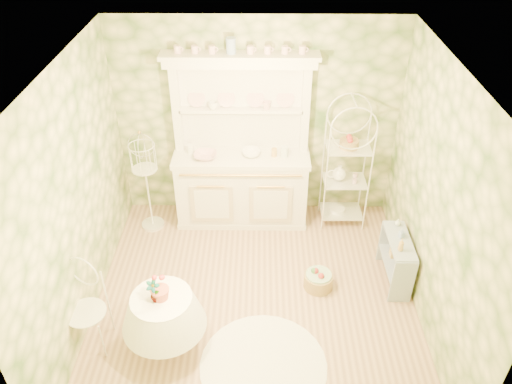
{
  "coord_description": "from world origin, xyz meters",
  "views": [
    {
      "loc": [
        0.05,
        -3.97,
        4.27
      ],
      "look_at": [
        0.0,
        0.5,
        1.15
      ],
      "focal_mm": 35.0,
      "sensor_mm": 36.0,
      "label": 1
    }
  ],
  "objects_px": {
    "side_shelf": "(396,260)",
    "birdcage_stand": "(147,182)",
    "cafe_chair": "(87,316)",
    "floor_basket": "(318,280)",
    "kitchen_dresser": "(241,146)",
    "round_table": "(165,322)",
    "bakers_rack": "(346,167)"
  },
  "relations": [
    {
      "from": "bakers_rack",
      "to": "floor_basket",
      "type": "height_order",
      "value": "bakers_rack"
    },
    {
      "from": "bakers_rack",
      "to": "birdcage_stand",
      "type": "height_order",
      "value": "bakers_rack"
    },
    {
      "from": "bakers_rack",
      "to": "cafe_chair",
      "type": "distance_m",
      "value": 3.55
    },
    {
      "from": "side_shelf",
      "to": "floor_basket",
      "type": "height_order",
      "value": "side_shelf"
    },
    {
      "from": "side_shelf",
      "to": "round_table",
      "type": "bearing_deg",
      "value": -162.37
    },
    {
      "from": "kitchen_dresser",
      "to": "round_table",
      "type": "xyz_separation_m",
      "value": [
        -0.7,
        -2.17,
        -0.78
      ]
    },
    {
      "from": "side_shelf",
      "to": "birdcage_stand",
      "type": "relative_size",
      "value": 0.51
    },
    {
      "from": "side_shelf",
      "to": "cafe_chair",
      "type": "distance_m",
      "value": 3.44
    },
    {
      "from": "floor_basket",
      "to": "round_table",
      "type": "bearing_deg",
      "value": -151.9
    },
    {
      "from": "cafe_chair",
      "to": "side_shelf",
      "type": "bearing_deg",
      "value": 37.86
    },
    {
      "from": "kitchen_dresser",
      "to": "side_shelf",
      "type": "height_order",
      "value": "kitchen_dresser"
    },
    {
      "from": "side_shelf",
      "to": "birdcage_stand",
      "type": "xyz_separation_m",
      "value": [
        -3.04,
        1.0,
        0.4
      ]
    },
    {
      "from": "side_shelf",
      "to": "floor_basket",
      "type": "bearing_deg",
      "value": -175.87
    },
    {
      "from": "bakers_rack",
      "to": "cafe_chair",
      "type": "bearing_deg",
      "value": -143.91
    },
    {
      "from": "kitchen_dresser",
      "to": "round_table",
      "type": "relative_size",
      "value": 3.13
    },
    {
      "from": "floor_basket",
      "to": "kitchen_dresser",
      "type": "bearing_deg",
      "value": 125.44
    },
    {
      "from": "bakers_rack",
      "to": "round_table",
      "type": "distance_m",
      "value": 3.0
    },
    {
      "from": "kitchen_dresser",
      "to": "birdcage_stand",
      "type": "xyz_separation_m",
      "value": [
        -1.22,
        -0.18,
        -0.43
      ]
    },
    {
      "from": "kitchen_dresser",
      "to": "bakers_rack",
      "type": "relative_size",
      "value": 1.32
    },
    {
      "from": "birdcage_stand",
      "to": "bakers_rack",
      "type": "bearing_deg",
      "value": 3.25
    },
    {
      "from": "round_table",
      "to": "cafe_chair",
      "type": "distance_m",
      "value": 0.78
    },
    {
      "from": "kitchen_dresser",
      "to": "cafe_chair",
      "type": "distance_m",
      "value": 2.7
    },
    {
      "from": "kitchen_dresser",
      "to": "floor_basket",
      "type": "distance_m",
      "value": 1.91
    },
    {
      "from": "cafe_chair",
      "to": "floor_basket",
      "type": "distance_m",
      "value": 2.57
    },
    {
      "from": "birdcage_stand",
      "to": "floor_basket",
      "type": "relative_size",
      "value": 4.68
    },
    {
      "from": "cafe_chair",
      "to": "birdcage_stand",
      "type": "distance_m",
      "value": 1.99
    },
    {
      "from": "kitchen_dresser",
      "to": "bakers_rack",
      "type": "distance_m",
      "value": 1.38
    },
    {
      "from": "side_shelf",
      "to": "floor_basket",
      "type": "distance_m",
      "value": 0.93
    },
    {
      "from": "cafe_chair",
      "to": "floor_basket",
      "type": "xyz_separation_m",
      "value": [
        2.41,
        0.83,
        -0.3
      ]
    },
    {
      "from": "kitchen_dresser",
      "to": "floor_basket",
      "type": "height_order",
      "value": "kitchen_dresser"
    },
    {
      "from": "kitchen_dresser",
      "to": "round_table",
      "type": "bearing_deg",
      "value": -107.78
    },
    {
      "from": "kitchen_dresser",
      "to": "birdcage_stand",
      "type": "height_order",
      "value": "kitchen_dresser"
    }
  ]
}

